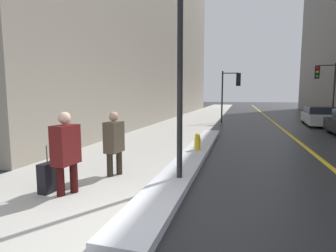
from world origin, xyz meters
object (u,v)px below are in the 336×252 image
pedestrian_nearside (66,149)px  rolling_suitcase (48,178)px  pedestrian_in_glasses (114,141)px  traffic_light_far (324,80)px  parked_car_silver (320,116)px  fire_hydrant (197,144)px  traffic_light_near (232,85)px  lamp_post (180,58)px

pedestrian_nearside → rolling_suitcase: (-0.43, -0.02, -0.60)m
pedestrian_in_glasses → rolling_suitcase: pedestrian_in_glasses is taller
traffic_light_far → parked_car_silver: (-0.45, -1.45, -2.42)m
parked_car_silver → fire_hydrant: bearing=154.2°
traffic_light_near → rolling_suitcase: size_ratio=3.85×
pedestrian_in_glasses → lamp_post: bearing=88.2°
parked_car_silver → rolling_suitcase: bearing=154.7°
traffic_light_near → parked_car_silver: traffic_light_near is taller
pedestrian_nearside → parked_car_silver: (8.29, 14.88, -0.31)m
pedestrian_nearside → rolling_suitcase: size_ratio=1.70×
fire_hydrant → pedestrian_in_glasses: bearing=-118.8°
pedestrian_in_glasses → fire_hydrant: (1.56, 2.83, -0.51)m
rolling_suitcase → traffic_light_far: bearing=155.2°
lamp_post → pedestrian_in_glasses: 2.47m
traffic_light_near → rolling_suitcase: bearing=-107.6°
pedestrian_nearside → fire_hydrant: pedestrian_nearside is taller
rolling_suitcase → parked_car_silver: bearing=154.2°
pedestrian_in_glasses → fire_hydrant: size_ratio=2.21×
fire_hydrant → pedestrian_nearside: bearing=-114.3°
traffic_light_far → rolling_suitcase: bearing=64.7°
lamp_post → fire_hydrant: (-0.08, 3.01, -2.35)m
traffic_light_far → pedestrian_in_glasses: (-8.41, -14.98, -2.14)m
traffic_light_near → rolling_suitcase: traffic_light_near is taller
lamp_post → parked_car_silver: bearing=65.3°
fire_hydrant → traffic_light_near: bearing=86.2°
traffic_light_near → pedestrian_in_glasses: 14.06m
traffic_light_far → parked_car_silver: bearing=76.6°
parked_car_silver → rolling_suitcase: size_ratio=5.04×
traffic_light_far → pedestrian_in_glasses: traffic_light_far is taller
pedestrian_in_glasses → fire_hydrant: bearing=155.7°
parked_car_silver → traffic_light_far: bearing=-12.3°
traffic_light_near → traffic_light_far: size_ratio=0.88×
traffic_light_near → parked_car_silver: (5.68, -0.23, -2.06)m
pedestrian_nearside → pedestrian_in_glasses: (0.33, 1.35, -0.04)m
rolling_suitcase → fire_hydrant: rolling_suitcase is taller
rolling_suitcase → fire_hydrant: bearing=155.6°
traffic_light_far → rolling_suitcase: traffic_light_far is taller
parked_car_silver → pedestrian_in_glasses: bearing=154.6°
lamp_post → pedestrian_nearside: lamp_post is taller
pedestrian_nearside → fire_hydrant: (1.88, 4.18, -0.55)m
parked_car_silver → pedestrian_nearside: bearing=155.9°
pedestrian_nearside → pedestrian_in_glasses: bearing=170.9°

